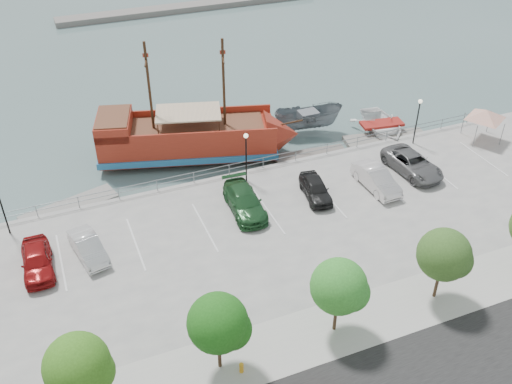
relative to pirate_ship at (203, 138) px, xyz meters
name	(u,v)px	position (x,y,z in m)	size (l,w,h in m)	color
ground	(279,237)	(1.58, -13.00, -1.88)	(160.00, 160.00, 0.00)	#4E6967
sidewalk	(349,324)	(1.58, -23.00, -0.86)	(100.00, 4.00, 0.05)	#ABABA6
seawall_railing	(241,167)	(1.58, -5.20, -0.35)	(50.00, 0.06, 1.00)	gray
far_shore	(191,7)	(11.58, 42.00, -1.48)	(40.00, 3.00, 0.80)	slate
pirate_ship	(203,138)	(0.00, 0.00, 0.00)	(18.12, 9.36, 11.22)	maroon
patrol_boat	(308,121)	(10.55, 0.44, -0.63)	(2.44, 6.48, 2.51)	slate
speedboat	(381,128)	(16.92, -2.41, -1.19)	(4.72, 6.61, 1.37)	white
dock_west	(70,208)	(-12.13, -3.80, -1.67)	(7.43, 2.12, 0.42)	gray
dock_mid	(311,156)	(8.78, -3.80, -1.69)	(6.59, 1.88, 0.38)	#6C645D
dock_east	(386,139)	(16.59, -3.80, -1.66)	(7.81, 2.23, 0.45)	gray
canopy_tent	(487,110)	(23.63, -8.13, 2.04)	(4.92, 4.92, 3.35)	slate
fire_hydrant	(241,367)	(-5.48, -23.80, -0.48)	(0.26, 0.26, 0.74)	gold
lamp_post_left	(0,199)	(-16.42, -6.50, 2.06)	(0.36, 0.36, 4.28)	black
lamp_post_mid	(246,149)	(1.58, -6.50, 2.06)	(0.36, 0.36, 4.28)	black
lamp_post_right	(418,114)	(17.58, -6.50, 2.06)	(0.36, 0.36, 4.28)	black
tree_b	(81,367)	(-13.28, -23.07, 2.42)	(3.30, 3.20, 5.00)	#473321
tree_c	(221,324)	(-6.28, -23.07, 2.42)	(3.30, 3.20, 5.00)	#473321
tree_d	(342,288)	(0.72, -23.07, 2.42)	(3.30, 3.20, 5.00)	#473321
tree_e	(447,256)	(7.72, -23.07, 2.42)	(3.30, 3.20, 5.00)	#473321
parked_car_a	(37,260)	(-14.83, -11.24, -0.07)	(1.90, 4.73, 1.61)	maroon
parked_car_b	(88,247)	(-11.56, -11.08, -0.15)	(1.53, 4.40, 1.45)	silver
parked_car_d	(245,202)	(-0.03, -10.23, -0.07)	(2.27, 5.59, 1.62)	#23552B
parked_car_e	(316,189)	(5.68, -10.61, -0.14)	(1.75, 4.36, 1.49)	black
parked_car_f	(376,179)	(10.65, -11.29, -0.06)	(1.74, 4.99, 1.64)	silver
parked_car_g	(412,164)	(14.64, -10.43, -0.08)	(2.66, 5.77, 1.60)	slate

